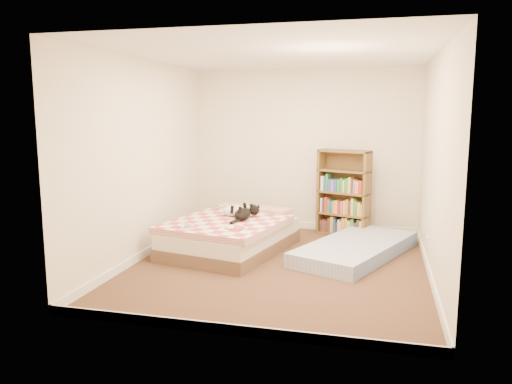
% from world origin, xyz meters
% --- Properties ---
extents(room, '(3.51, 4.01, 2.51)m').
position_xyz_m(room, '(0.00, 0.00, 1.20)').
color(room, '#462A1E').
rests_on(room, ground).
extents(bed, '(1.63, 2.05, 0.49)m').
position_xyz_m(bed, '(-0.75, 0.50, 0.22)').
color(bed, brown).
rests_on(bed, room).
extents(bookshelf, '(0.86, 0.51, 1.29)m').
position_xyz_m(bookshelf, '(0.64, 1.72, 0.49)').
color(bookshelf, brown).
rests_on(bookshelf, room).
extents(floor_mattress, '(1.62, 2.21, 0.18)m').
position_xyz_m(floor_mattress, '(0.89, 0.65, 0.09)').
color(floor_mattress, '#687FAD').
rests_on(floor_mattress, room).
extents(black_cat, '(0.37, 0.75, 0.17)m').
position_xyz_m(black_cat, '(-0.59, 0.54, 0.51)').
color(black_cat, black).
rests_on(black_cat, bed).
extents(white_dog, '(0.31, 0.33, 0.14)m').
position_xyz_m(white_dog, '(-0.78, 0.68, 0.51)').
color(white_dog, white).
rests_on(white_dog, bed).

